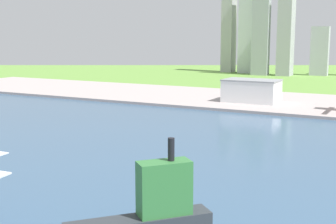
% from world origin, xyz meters
% --- Properties ---
extents(ground_plane, '(2400.00, 2400.00, 0.00)m').
position_xyz_m(ground_plane, '(0.00, 300.00, 0.00)').
color(ground_plane, '#64933D').
extents(water_bay, '(840.00, 360.00, 0.15)m').
position_xyz_m(water_bay, '(0.00, 240.00, 0.07)').
color(water_bay, '#385675').
rests_on(water_bay, ground).
extents(industrial_pier, '(840.00, 140.00, 2.50)m').
position_xyz_m(industrial_pier, '(0.00, 490.00, 1.25)').
color(industrial_pier, '#A79A97').
rests_on(industrial_pier, ground).
extents(container_barge, '(35.79, 38.50, 32.04)m').
position_xyz_m(container_barge, '(35.10, 176.69, 9.17)').
color(container_barge, '#2D3338').
rests_on(container_barge, water_bay).
extents(warehouse_main, '(49.50, 30.89, 20.58)m').
position_xyz_m(warehouse_main, '(-27.22, 469.82, 12.81)').
color(warehouse_main, white).
rests_on(warehouse_main, industrial_pier).
extents(distant_skyline, '(220.23, 70.49, 149.86)m').
position_xyz_m(distant_skyline, '(-109.80, 816.27, 64.57)').
color(distant_skyline, '#A3A2A4').
rests_on(distant_skyline, ground).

